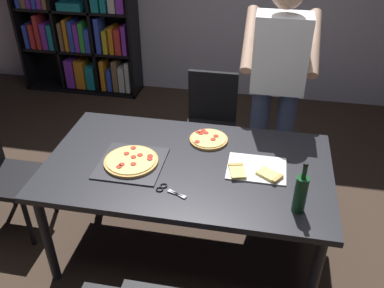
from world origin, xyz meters
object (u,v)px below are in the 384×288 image
Objects in this scene: chair_far_side at (210,119)px; wine_bottle at (301,193)px; dining_table at (188,172)px; person_serving_pizza at (277,82)px; kitchen_scissors at (167,190)px; bookshelf at (77,10)px; second_pizza_plain at (209,139)px; pepperoni_pizza_on_tray at (131,162)px.

chair_far_side is 1.51m from wine_bottle.
dining_table is 0.98m from person_serving_pizza.
kitchen_scissors is at bearing 177.91° from wine_bottle.
person_serving_pizza reaches higher than dining_table.
bookshelf is 1.11× the size of person_serving_pizza.
person_serving_pizza is 0.69m from second_pizza_plain.
pepperoni_pizza_on_tray is 1.27× the size of wine_bottle.
dining_table is at bearing -53.48° from bookshelf.
wine_bottle is (0.67, -0.31, 0.19)m from dining_table.
dining_table is 4.47× the size of pepperoni_pizza_on_tray.
bookshelf is at bearing 141.92° from chair_far_side.
dining_table is 0.30m from kitchen_scissors.
chair_far_side is at bearing 156.79° from person_serving_pizza.
person_serving_pizza is 6.71× the size of second_pizza_plain.
chair_far_side is 3.45× the size of second_pizza_plain.
second_pizza_plain is (0.09, -0.71, 0.25)m from chair_far_side.
person_serving_pizza is 4.37× the size of pepperoni_pizza_on_tray.
chair_far_side reaches higher than second_pizza_plain.
chair_far_side reaches higher than kitchen_scissors.
pepperoni_pizza_on_tray is at bearing -108.02° from chair_far_side.
kitchen_scissors is (1.69, -2.65, -0.21)m from bookshelf.
pepperoni_pizza_on_tray is (-0.35, -1.06, 0.25)m from chair_far_side.
wine_bottle is 1.60× the size of kitchen_scissors.
bookshelf is at bearing 144.88° from person_serving_pizza.
wine_bottle is at bearing -45.54° from second_pizza_plain.
chair_far_side is 1.30m from kitchen_scissors.
person_serving_pizza is (0.51, -0.22, 0.49)m from chair_far_side.
chair_far_side is at bearing 117.27° from wine_bottle.
dining_table is 2.96m from bookshelf.
pepperoni_pizza_on_tray is at bearing -168.70° from dining_table.
bookshelf is 6.17× the size of wine_bottle.
bookshelf is 9.87× the size of kitchen_scissors.
wine_bottle is 1.21× the size of second_pizza_plain.
dining_table is at bearing 11.30° from pepperoni_pizza_on_tray.
person_serving_pizza reaches higher than second_pizza_plain.
pepperoni_pizza_on_tray is 0.35m from kitchen_scissors.
chair_far_side is 4.56× the size of kitchen_scissors.
second_pizza_plain reaches higher than dining_table.
wine_bottle reaches higher than second_pizza_plain.
wine_bottle is 0.84m from second_pizza_plain.
kitchen_scissors is at bearing -105.06° from second_pizza_plain.
person_serving_pizza reaches higher than kitchen_scissors.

